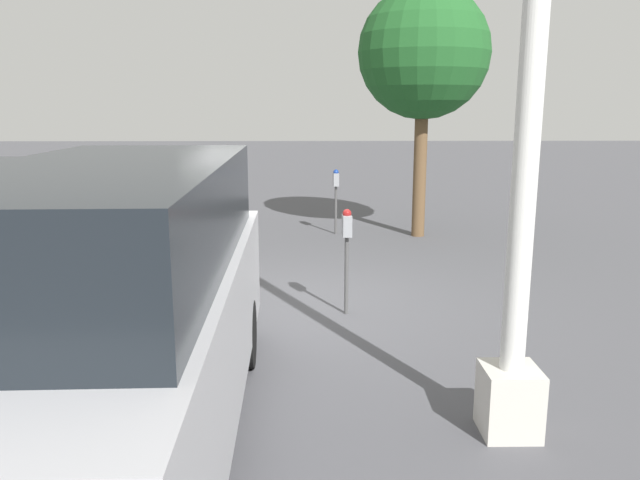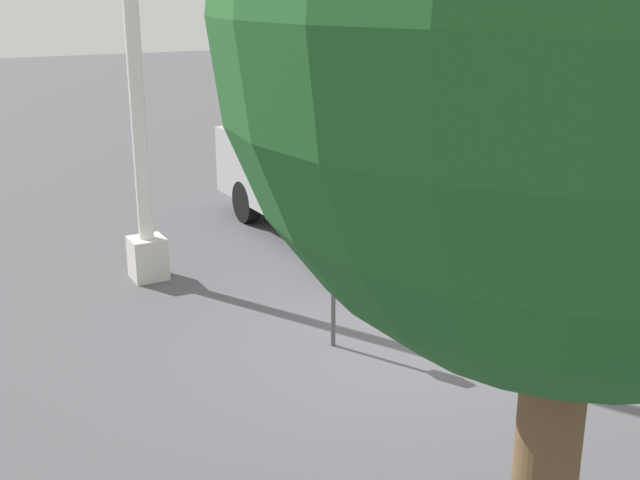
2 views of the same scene
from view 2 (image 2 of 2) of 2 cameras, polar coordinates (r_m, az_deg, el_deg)
The scene contains 5 objects.
ground_plane at distance 8.64m, azimuth 5.73°, elevation -7.50°, with size 80.00×80.00×0.00m, color #4C4C51.
parking_meter_near at distance 8.24m, azimuth 0.97°, elevation -1.27°, with size 0.21×0.12×1.34m.
lamp_post at distance 10.24m, azimuth -12.79°, elevation 8.44°, with size 0.44×0.44×5.73m.
parked_van at distance 11.75m, azimuth 1.52°, elevation 5.39°, with size 5.14×1.94×2.17m.
street_tree at distance 2.87m, azimuth 18.63°, elevation 14.57°, with size 2.52×2.52×4.83m.
Camera 2 is at (-6.47, 4.42, 3.65)m, focal length 45.00 mm.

